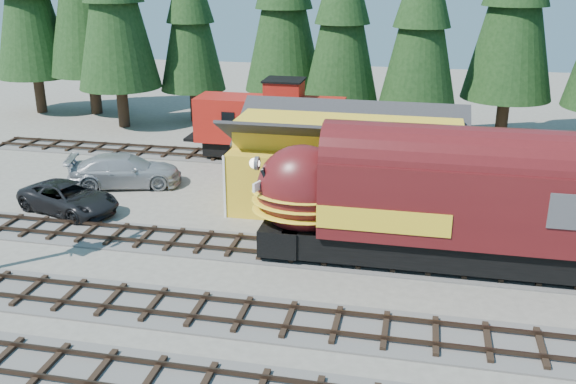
% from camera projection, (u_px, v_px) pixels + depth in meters
% --- Properties ---
extents(ground, '(120.00, 120.00, 0.00)m').
position_uv_depth(ground, '(313.00, 298.00, 25.78)').
color(ground, '#6B665B').
rests_on(ground, ground).
extents(track_siding, '(68.00, 3.20, 0.33)m').
position_uv_depth(track_siding, '(559.00, 275.00, 27.49)').
color(track_siding, '#4C4947').
rests_on(track_siding, ground).
extents(track_spur, '(32.00, 3.20, 0.33)m').
position_uv_depth(track_spur, '(215.00, 156.00, 44.25)').
color(track_spur, '#4C4947').
rests_on(track_spur, ground).
extents(depot, '(12.80, 7.00, 5.30)m').
position_uv_depth(depot, '(347.00, 154.00, 34.42)').
color(depot, gold).
rests_on(depot, ground).
extents(conifer_backdrop, '(78.59, 23.39, 16.88)m').
position_uv_depth(conifer_backdrop, '(425.00, 2.00, 44.47)').
color(conifer_backdrop, black).
rests_on(conifer_backdrop, ground).
extents(locomotive, '(17.86, 3.55, 4.85)m').
position_uv_depth(locomotive, '(447.00, 207.00, 27.51)').
color(locomotive, black).
rests_on(locomotive, ground).
extents(caboose, '(9.80, 2.84, 5.10)m').
position_uv_depth(caboose, '(271.00, 124.00, 42.64)').
color(caboose, black).
rests_on(caboose, ground).
extents(pickup_truck_a, '(6.35, 4.42, 1.61)m').
position_uv_depth(pickup_truck_a, '(69.00, 198.00, 34.30)').
color(pickup_truck_a, black).
rests_on(pickup_truck_a, ground).
extents(pickup_truck_b, '(7.10, 4.49, 1.92)m').
position_uv_depth(pickup_truck_b, '(125.00, 171.00, 38.25)').
color(pickup_truck_b, '#A2A5AA').
rests_on(pickup_truck_b, ground).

